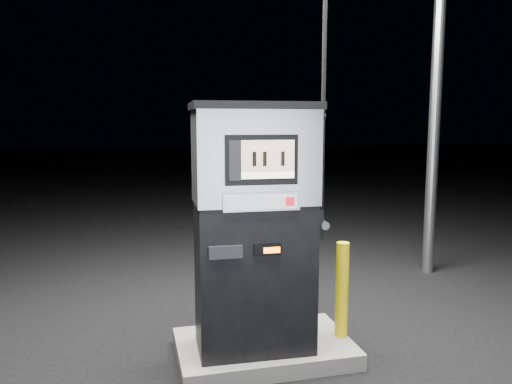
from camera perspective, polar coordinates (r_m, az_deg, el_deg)
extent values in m
plane|color=black|center=(4.90, 0.93, -18.23)|extent=(80.00, 80.00, 0.00)
cube|color=#63625E|center=(4.87, 0.93, -17.44)|extent=(1.60, 1.00, 0.15)
cylinder|color=gray|center=(7.49, 19.75, 8.14)|extent=(0.16, 0.16, 4.50)
cube|color=black|center=(4.48, -0.22, -9.59)|extent=(1.03, 0.62, 1.32)
cube|color=#ABACB2|center=(4.28, -0.23, 4.04)|extent=(1.05, 0.64, 0.79)
cube|color=black|center=(4.28, -0.23, 9.78)|extent=(1.09, 0.68, 0.06)
cube|color=black|center=(3.98, 0.66, 3.67)|extent=(0.59, 0.05, 0.40)
cube|color=tan|center=(3.98, 1.38, 4.12)|extent=(0.43, 0.02, 0.25)
cube|color=white|center=(3.99, 1.38, 1.92)|extent=(0.43, 0.02, 0.05)
cube|color=#ABACB2|center=(4.02, 0.65, -1.14)|extent=(0.64, 0.06, 0.15)
cube|color=#AEB2B7|center=(4.01, 0.71, -1.18)|extent=(0.58, 0.03, 0.11)
cube|color=red|center=(4.06, 3.92, -1.08)|extent=(0.07, 0.01, 0.07)
cube|color=black|center=(4.12, 1.36, -6.64)|extent=(0.23, 0.03, 0.10)
cube|color=#ED570B|center=(4.12, 1.83, -6.66)|extent=(0.14, 0.01, 0.05)
cube|color=black|center=(4.06, -3.48, -6.89)|extent=(0.28, 0.04, 0.11)
cube|color=black|center=(4.51, 6.72, -3.63)|extent=(0.11, 0.19, 0.26)
cylinder|color=gray|center=(4.53, 7.49, -3.59)|extent=(0.08, 0.24, 0.07)
cylinder|color=black|center=(4.47, 7.88, 19.06)|extent=(0.04, 0.04, 3.28)
cylinder|color=yellow|center=(4.68, -6.13, -11.28)|extent=(0.14, 0.14, 0.95)
cylinder|color=yellow|center=(4.84, 9.79, -10.94)|extent=(0.16, 0.16, 0.91)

